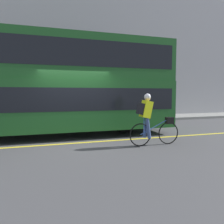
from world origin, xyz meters
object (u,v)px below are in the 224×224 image
(street_sign_post, at_px, (118,98))
(trash_bin, at_px, (32,114))
(cyclist_on_bike, at_px, (150,118))
(bus, at_px, (51,82))

(street_sign_post, bearing_deg, trash_bin, 179.93)
(cyclist_on_bike, distance_m, trash_bin, 7.77)
(bus, relative_size, trash_bin, 11.64)
(bus, height_order, trash_bin, bus)
(cyclist_on_bike, distance_m, street_sign_post, 6.82)
(bus, xyz_separation_m, cyclist_on_bike, (2.98, -2.57, -1.26))
(trash_bin, bearing_deg, cyclist_on_bike, -59.54)
(bus, distance_m, trash_bin, 4.52)
(cyclist_on_bike, relative_size, trash_bin, 2.14)
(trash_bin, bearing_deg, bus, -76.98)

